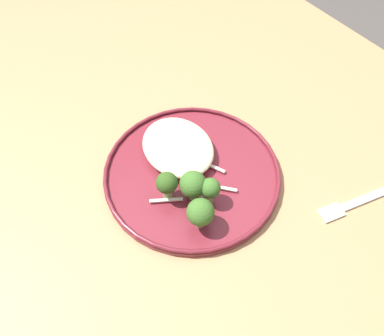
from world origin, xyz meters
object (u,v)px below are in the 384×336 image
object	(u,v)px
broccoli_floret_rear_charred	(210,189)
broccoli_floret_center_pile	(193,185)
seared_scallop_on_noodles	(178,130)
broccoli_floret_left_leaning	(201,213)
broccoli_floret_small_sprig	(167,184)
seared_scallop_half_hidden	(157,146)
dinner_fork	(367,198)
seared_scallop_large_seared	(181,140)
dinner_plate	(192,172)
seared_scallop_right_edge	(188,167)

from	to	relation	value
broccoli_floret_rear_charred	broccoli_floret_center_pile	bearing A→B (deg)	41.69
seared_scallop_on_noodles	broccoli_floret_left_leaning	bearing A→B (deg)	158.23
seared_scallop_on_noodles	broccoli_floret_small_sprig	bearing A→B (deg)	141.01
seared_scallop_half_hidden	broccoli_floret_small_sprig	size ratio (longest dim) A/B	0.64
broccoli_floret_left_leaning	dinner_fork	distance (m)	0.27
seared_scallop_large_seared	dinner_plate	bearing A→B (deg)	164.72
seared_scallop_right_edge	broccoli_floret_center_pile	bearing A→B (deg)	157.00
broccoli_floret_rear_charred	dinner_fork	bearing A→B (deg)	-121.40
broccoli_floret_small_sprig	seared_scallop_on_noodles	bearing A→B (deg)	-38.99
seared_scallop_on_noodles	broccoli_floret_center_pile	xyz separation A→B (m)	(-0.12, 0.05, 0.02)
seared_scallop_half_hidden	dinner_fork	world-z (taller)	seared_scallop_half_hidden
seared_scallop_right_edge	seared_scallop_half_hidden	bearing A→B (deg)	17.01
dinner_plate	seared_scallop_half_hidden	xyz separation A→B (m)	(0.07, 0.03, 0.01)
dinner_plate	broccoli_floret_center_pile	size ratio (longest dim) A/B	5.25
seared_scallop_large_seared	dinner_fork	world-z (taller)	seared_scallop_large_seared
seared_scallop_on_noodles	dinner_plate	bearing A→B (deg)	163.17
seared_scallop_on_noodles	broccoli_floret_rear_charred	distance (m)	0.15
broccoli_floret_left_leaning	dinner_fork	xyz separation A→B (m)	(-0.10, -0.25, -0.04)
seared_scallop_large_seared	seared_scallop_on_noodles	xyz separation A→B (m)	(0.02, -0.01, 0.00)
broccoli_floret_rear_charred	broccoli_floret_small_sprig	bearing A→B (deg)	50.29
dinner_plate	seared_scallop_half_hidden	bearing A→B (deg)	20.63
broccoli_floret_center_pile	seared_scallop_half_hidden	bearing A→B (deg)	0.61
broccoli_floret_left_leaning	dinner_fork	world-z (taller)	broccoli_floret_left_leaning
seared_scallop_right_edge	broccoli_floret_rear_charred	size ratio (longest dim) A/B	0.49
broccoli_floret_left_leaning	broccoli_floret_rear_charred	size ratio (longest dim) A/B	1.13
broccoli_floret_center_pile	broccoli_floret_rear_charred	size ratio (longest dim) A/B	1.09
seared_scallop_right_edge	dinner_fork	distance (m)	0.29
seared_scallop_right_edge	dinner_plate	bearing A→B (deg)	-121.48
seared_scallop_right_edge	dinner_fork	xyz separation A→B (m)	(-0.20, -0.21, -0.02)
seared_scallop_half_hidden	dinner_fork	bearing A→B (deg)	-138.27
seared_scallop_half_hidden	seared_scallop_on_noodles	distance (m)	0.05
seared_scallop_half_hidden	seared_scallop_on_noodles	size ratio (longest dim) A/B	1.07
broccoli_floret_small_sprig	broccoli_floret_rear_charred	size ratio (longest dim) A/B	1.08
seared_scallop_right_edge	broccoli_floret_left_leaning	xyz separation A→B (m)	(-0.09, 0.04, 0.02)
dinner_plate	seared_scallop_right_edge	bearing A→B (deg)	58.52
seared_scallop_large_seared	broccoli_floret_small_sprig	size ratio (longest dim) A/B	0.55
seared_scallop_on_noodles	broccoli_floret_small_sprig	world-z (taller)	broccoli_floret_small_sprig
seared_scallop_large_seared	broccoli_floret_small_sprig	world-z (taller)	broccoli_floret_small_sprig
seared_scallop_right_edge	broccoli_floret_small_sprig	xyz separation A→B (m)	(-0.02, 0.05, 0.02)
seared_scallop_on_noodles	dinner_fork	bearing A→B (deg)	-146.41
seared_scallop_right_edge	seared_scallop_large_seared	bearing A→B (deg)	-21.70
seared_scallop_large_seared	broccoli_floret_rear_charred	distance (m)	0.13
broccoli_floret_small_sprig	seared_scallop_half_hidden	bearing A→B (deg)	-19.29
seared_scallop_on_noodles	broccoli_floret_small_sprig	distance (m)	0.13
seared_scallop_large_seared	dinner_fork	distance (m)	0.32
seared_scallop_half_hidden	broccoli_floret_small_sprig	world-z (taller)	broccoli_floret_small_sprig
dinner_fork	broccoli_floret_rear_charred	bearing A→B (deg)	58.60
seared_scallop_large_seared	dinner_fork	xyz separation A→B (m)	(-0.25, -0.19, -0.02)
seared_scallop_large_seared	broccoli_floret_left_leaning	bearing A→B (deg)	158.11
seared_scallop_large_seared	dinner_fork	bearing A→B (deg)	-142.93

